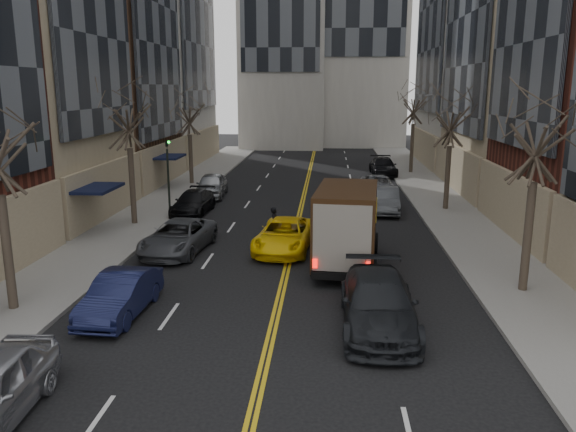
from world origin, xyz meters
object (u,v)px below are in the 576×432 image
observer_sedan (378,303)px  taxi (285,235)px  ups_truck (347,226)px  pedestrian (275,224)px

observer_sedan → taxi: size_ratio=1.09×
observer_sedan → ups_truck: bearing=97.5°
taxi → pedestrian: (-0.63, 1.73, 0.11)m
observer_sedan → pedestrian: pedestrian is taller
ups_truck → observer_sedan: bearing=-77.3°
ups_truck → taxi: ups_truck is taller
ups_truck → taxi: bearing=149.4°
ups_truck → pedestrian: (-3.40, 3.75, -0.89)m
observer_sedan → taxi: 9.03m
ups_truck → taxi: size_ratio=1.25×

